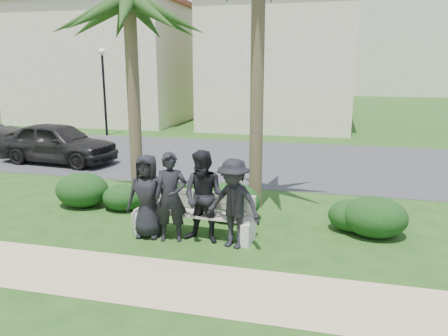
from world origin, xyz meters
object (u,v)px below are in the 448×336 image
(man_c, at_px, (204,197))
(man_b, at_px, (171,197))
(palm_left, at_px, (129,5))
(street_lamp, at_px, (103,76))
(park_bench, at_px, (193,217))
(car_a, at_px, (58,143))
(man_d, at_px, (234,204))
(man_a, at_px, (148,196))

(man_c, bearing_deg, man_b, -164.96)
(man_b, xyz_separation_m, palm_left, (-1.84, 2.38, 3.96))
(street_lamp, height_order, man_c, street_lamp)
(man_b, relative_size, man_c, 0.97)
(man_b, height_order, man_c, man_c)
(street_lamp, bearing_deg, park_bench, -54.34)
(palm_left, distance_m, car_a, 7.13)
(street_lamp, distance_m, man_b, 14.68)
(palm_left, xyz_separation_m, car_a, (-4.70, 3.44, -4.12))
(man_d, height_order, car_a, man_d)
(man_b, bearing_deg, man_d, -15.08)
(park_bench, bearing_deg, man_c, -36.39)
(man_a, height_order, man_d, man_d)
(man_b, bearing_deg, street_lamp, 109.60)
(park_bench, distance_m, man_d, 1.11)
(man_d, relative_size, car_a, 0.40)
(man_d, bearing_deg, man_c, -173.95)
(park_bench, xyz_separation_m, man_b, (-0.35, -0.35, 0.50))
(street_lamp, xyz_separation_m, man_a, (7.55, -12.02, -2.08))
(park_bench, height_order, man_a, man_a)
(man_d, relative_size, palm_left, 0.30)
(street_lamp, height_order, man_a, street_lamp)
(park_bench, xyz_separation_m, man_d, (0.93, -0.37, 0.48))
(car_a, bearing_deg, park_bench, -123.08)
(man_b, height_order, car_a, man_b)
(man_b, bearing_deg, park_bench, 31.04)
(man_c, relative_size, car_a, 0.43)
(palm_left, relative_size, car_a, 1.35)
(park_bench, bearing_deg, car_a, 145.21)
(man_c, bearing_deg, man_d, -1.59)
(man_d, bearing_deg, man_a, -167.41)
(man_d, distance_m, car_a, 9.76)
(man_b, distance_m, man_d, 1.28)
(park_bench, relative_size, man_d, 1.46)
(palm_left, bearing_deg, man_d, -37.53)
(man_c, distance_m, man_d, 0.62)
(man_d, xyz_separation_m, car_a, (-7.82, 5.84, -0.14))
(man_a, distance_m, man_c, 1.20)
(man_c, distance_m, palm_left, 5.20)
(man_a, xyz_separation_m, man_c, (1.20, 0.01, 0.07))
(man_b, relative_size, palm_left, 0.31)
(street_lamp, relative_size, man_d, 2.45)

